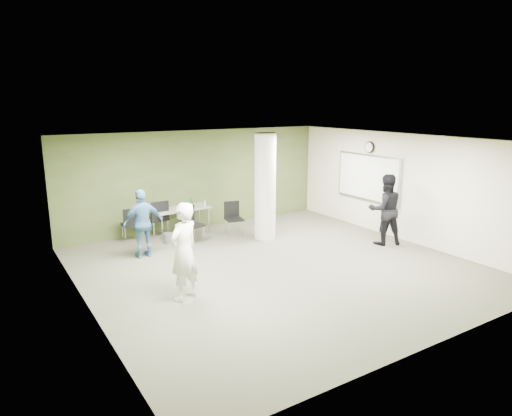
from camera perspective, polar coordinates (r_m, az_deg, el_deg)
floor at (r=10.21m, az=2.59°, el=-7.38°), size 8.00×8.00×0.00m
ceiling at (r=9.59m, az=2.76°, el=8.48°), size 8.00×8.00×0.00m
wall_back at (r=13.23m, az=-7.27°, el=3.58°), size 8.00×2.80×0.02m
wall_left at (r=8.27m, az=-20.77°, el=-3.00°), size 0.02×8.00×2.80m
wall_right_cream at (r=12.49m, az=17.95°, el=2.47°), size 0.02×8.00×2.80m
column at (r=11.98m, az=1.15°, el=2.68°), size 0.56×0.56×2.80m
whiteboard at (r=13.20m, az=13.79°, el=3.72°), size 0.05×2.30×1.30m
wall_clock at (r=13.10m, az=14.00°, el=7.39°), size 0.06×0.32×0.32m
folding_table at (r=12.65m, az=-9.26°, el=-0.21°), size 1.59×0.77×0.99m
wastebasket at (r=12.01m, az=-10.92°, el=-3.74°), size 0.24×0.24×0.27m
chair_back_left at (r=12.28m, az=-15.35°, el=-1.71°), size 0.49×0.49×0.91m
chair_back_right at (r=12.47m, az=-12.10°, el=-0.98°), size 0.53×0.53×1.02m
chair_table_left at (r=11.97m, az=-8.16°, el=-1.67°), size 0.56×0.56×0.93m
chair_table_right at (r=12.53m, az=-2.88°, el=-0.94°), size 0.53×0.53×0.91m
woman_white at (r=8.43m, az=-9.01°, el=-5.42°), size 0.79×0.67×1.84m
man_black at (r=12.02m, az=15.84°, el=-0.18°), size 1.08×0.98×1.82m
man_blue at (r=10.95m, az=-13.96°, el=-1.89°), size 0.96×0.42×1.62m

